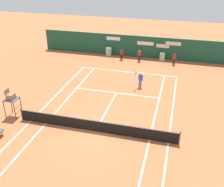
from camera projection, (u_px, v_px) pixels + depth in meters
ground_plane at (98, 127)px, 20.04m from camera, size 80.00×80.00×0.01m
tennis_net at (95, 125)px, 19.31m from camera, size 12.10×0.10×1.07m
sponsor_back_wall at (137, 47)px, 33.52m from camera, size 25.00×1.02×2.70m
umpire_chair at (11, 98)px, 20.72m from camera, size 1.00×1.00×2.36m
player_on_baseline at (140, 78)px, 25.71m from camera, size 0.78×0.64×1.80m
ball_kid_centre_post at (174, 58)px, 31.26m from camera, size 0.45×0.22×1.37m
ball_kid_left_post at (139, 55)px, 32.21m from camera, size 0.46×0.19×1.38m
ball_kid_right_post at (122, 54)px, 32.73m from camera, size 0.45×0.19×1.35m
tennis_ball_near_service_line at (123, 121)px, 20.68m from camera, size 0.07×0.07×0.07m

